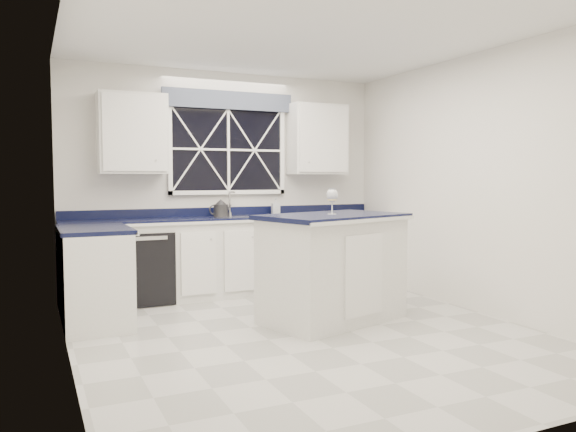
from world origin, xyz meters
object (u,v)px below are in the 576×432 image
island (333,267)px  kettle (221,208)px  dishwasher (144,266)px  soap_bottle (276,206)px  faucet (230,203)px  wine_glass (332,196)px

island → kettle: kettle is taller
dishwasher → soap_bottle: bearing=4.3°
faucet → island: size_ratio=0.19×
island → kettle: size_ratio=5.45×
kettle → soap_bottle: bearing=-4.0°
dishwasher → island: island is taller
kettle → wine_glass: bearing=-77.4°
soap_bottle → wine_glass: bearing=-95.5°
soap_bottle → faucet: bearing=173.2°
faucet → wine_glass: (0.41, -1.82, 0.13)m
wine_glass → kettle: bearing=108.1°
island → soap_bottle: 1.81m
wine_glass → island: bearing=49.3°
soap_bottle → island: bearing=-94.7°
island → soap_bottle: (0.14, 1.73, 0.52)m
dishwasher → kettle: kettle is taller
dishwasher → faucet: 1.31m
kettle → dishwasher: bearing=-179.1°
faucet → soap_bottle: faucet is taller
soap_bottle → kettle: bearing=-178.5°
kettle → faucet: bearing=24.5°
faucet → wine_glass: size_ratio=1.18×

